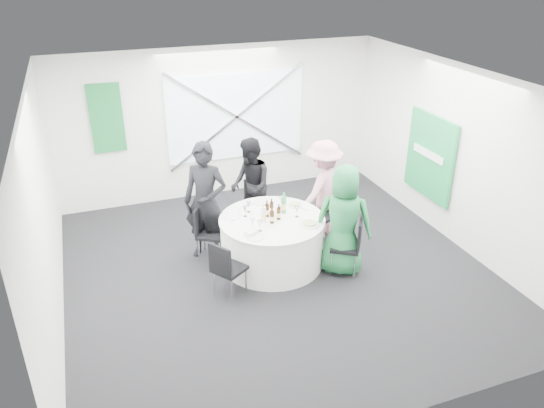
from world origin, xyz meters
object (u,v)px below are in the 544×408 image
object	(u,v)px
chair_front_left	(226,266)
person_man_back_left	(206,202)
clear_water_bottle	(263,215)
chair_front_right	(351,242)
chair_back	(257,201)
chair_back_left	(206,229)
chair_back_right	(326,209)
person_woman_pink	(323,189)
banquet_table	(272,241)
green_water_bottle	(284,205)
person_man_back	(250,185)
person_woman_green	(344,221)

from	to	relation	value
chair_front_left	person_man_back_left	xyz separation A→B (m)	(0.04, 1.16, 0.42)
chair_front_left	clear_water_bottle	size ratio (longest dim) A/B	2.83
chair_front_left	chair_front_right	bearing A→B (deg)	-125.32
chair_back	chair_front_right	xyz separation A→B (m)	(0.84, -1.77, 0.01)
chair_front_right	chair_front_left	distance (m)	1.87
chair_back_left	chair_back_right	xyz separation A→B (m)	(1.99, -0.05, 0.02)
chair_front_right	chair_front_left	bearing A→B (deg)	-58.23
chair_back_left	person_woman_pink	size ratio (longest dim) A/B	0.53
banquet_table	green_water_bottle	size ratio (longest dim) A/B	4.74
banquet_table	chair_front_right	world-z (taller)	chair_front_right
chair_back	chair_back_left	world-z (taller)	chair_back
chair_front_right	person_man_back	bearing A→B (deg)	-119.78
chair_back_right	clear_water_bottle	xyz separation A→B (m)	(-1.25, -0.50, 0.35)
person_man_back_left	chair_front_right	bearing A→B (deg)	0.38
chair_front_left	banquet_table	bearing A→B (deg)	-90.00
chair_front_right	clear_water_bottle	size ratio (longest dim) A/B	2.95
chair_back_right	person_man_back_left	size ratio (longest dim) A/B	0.49
chair_back	person_man_back_left	size ratio (longest dim) A/B	0.47
chair_back_right	person_woman_green	xyz separation A→B (m)	(-0.21, -0.98, 0.31)
chair_front_right	chair_back_right	bearing A→B (deg)	-153.32
chair_back_right	chair_front_left	size ratio (longest dim) A/B	1.05
chair_front_right	banquet_table	bearing A→B (deg)	-90.00
chair_back_right	chair_back	bearing A→B (deg)	-147.80
person_woman_green	banquet_table	bearing A→B (deg)	-0.00
green_water_bottle	chair_front_left	bearing A→B (deg)	-146.99
chair_back_left	chair_back_right	size ratio (longest dim) A/B	0.97
banquet_table	chair_front_right	bearing A→B (deg)	-32.86
chair_back	chair_front_left	bearing A→B (deg)	-113.44
person_man_back_left	person_woman_pink	size ratio (longest dim) A/B	1.12
banquet_table	person_woman_pink	distance (m)	1.30
chair_back_left	person_man_back	size ratio (longest dim) A/B	0.54
chair_front_left	person_woman_green	distance (m)	1.81
chair_back	chair_back_left	xyz separation A→B (m)	(-1.02, -0.64, -0.00)
chair_back_right	person_woman_green	size ratio (longest dim) A/B	0.54
person_woman_pink	person_woman_green	world-z (taller)	person_woman_green
green_water_bottle	clear_water_bottle	xyz separation A→B (m)	(-0.38, -0.18, -0.01)
person_woman_green	green_water_bottle	size ratio (longest dim) A/B	5.05
chair_back_left	chair_back_right	world-z (taller)	chair_back_right
chair_front_left	person_woman_green	size ratio (longest dim) A/B	0.51
banquet_table	chair_back	distance (m)	1.15
chair_back	person_man_back	bearing A→B (deg)	167.60
chair_back_left	green_water_bottle	size ratio (longest dim) A/B	2.63
chair_back_left	chair_front_right	size ratio (longest dim) A/B	0.98
chair_back_right	banquet_table	bearing A→B (deg)	-90.00
chair_back_left	clear_water_bottle	distance (m)	0.99
chair_front_right	person_woman_green	xyz separation A→B (m)	(-0.09, 0.11, 0.31)
banquet_table	chair_back_left	size ratio (longest dim) A/B	1.80
chair_back_left	person_man_back	bearing A→B (deg)	-24.91
person_woman_pink	chair_back	bearing A→B (deg)	-58.91
chair_back	person_man_back	distance (m)	0.30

